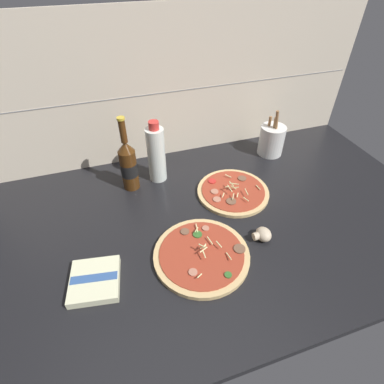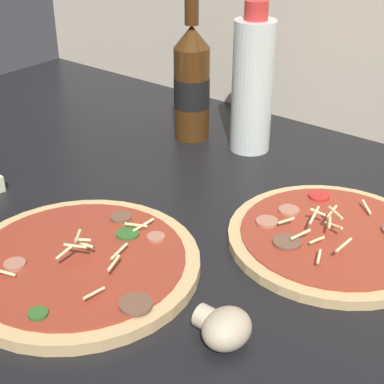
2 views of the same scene
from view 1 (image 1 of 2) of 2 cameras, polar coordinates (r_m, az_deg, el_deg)
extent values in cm
cube|color=black|center=(102.67, 4.10, -5.98)|extent=(160.00, 90.00, 2.50)
cube|color=beige|center=(122.55, -3.44, 18.69)|extent=(160.00, 1.00, 60.00)
cube|color=gray|center=(122.06, -3.36, 18.60)|extent=(156.80, 0.16, 0.30)
cylinder|color=tan|center=(91.31, 1.82, -11.94)|extent=(28.75, 28.75, 1.47)
cylinder|color=#9E3823|center=(90.60, 1.83, -11.60)|extent=(25.30, 25.30, 0.30)
cylinder|color=#336628|center=(86.37, 6.89, -15.40)|extent=(2.09, 2.09, 0.40)
cylinder|color=#B7755B|center=(86.27, 0.19, -15.04)|extent=(2.54, 2.54, 0.40)
cylinder|color=#B7755B|center=(96.62, 2.61, -6.92)|extent=(2.26, 2.26, 0.40)
cylinder|color=brown|center=(92.27, 9.03, -10.63)|extent=(3.56, 3.56, 0.40)
cylinder|color=#336628|center=(94.82, 1.05, -8.07)|extent=(2.89, 2.89, 0.40)
cylinder|color=brown|center=(95.61, -1.37, -7.54)|extent=(2.80, 2.80, 0.40)
cylinder|color=beige|center=(89.44, 2.12, -10.45)|extent=(2.27, 1.21, 0.80)
cylinder|color=beige|center=(88.20, 1.89, -10.18)|extent=(1.64, 1.98, 0.48)
cylinder|color=beige|center=(85.01, 1.42, -15.69)|extent=(1.99, 1.55, 0.96)
cylinder|color=beige|center=(89.53, 7.02, -12.03)|extent=(0.51, 3.10, 0.92)
cylinder|color=beige|center=(90.91, 5.15, -9.88)|extent=(1.12, 2.64, 0.66)
cylinder|color=beige|center=(96.15, 0.91, -6.87)|extent=(0.89, 3.40, 0.77)
cylinder|color=beige|center=(88.58, 2.21, -10.92)|extent=(2.78, 1.42, 0.50)
cylinder|color=beige|center=(95.25, 0.85, -7.20)|extent=(2.00, 2.60, 1.27)
cylinder|color=beige|center=(88.57, 2.40, -10.21)|extent=(1.52, 1.60, 0.65)
cylinder|color=beige|center=(87.91, 2.32, -11.75)|extent=(0.38, 2.53, 0.84)
cylinder|color=beige|center=(92.46, 3.43, -9.22)|extent=(0.87, 3.21, 0.59)
cylinder|color=tan|center=(112.57, 7.80, 0.05)|extent=(26.58, 26.58, 1.26)
cylinder|color=#9E3823|center=(112.06, 7.83, 0.35)|extent=(23.39, 23.39, 0.30)
cylinder|color=brown|center=(117.56, 9.53, 2.57)|extent=(3.27, 3.27, 0.40)
cylinder|color=red|center=(114.88, 3.84, 2.08)|extent=(2.91, 2.91, 0.40)
cylinder|color=#B7755B|center=(107.00, 4.77, -1.42)|extent=(2.90, 2.90, 0.40)
cylinder|color=#B7755B|center=(110.19, 4.33, 0.08)|extent=(2.82, 2.82, 0.40)
cylinder|color=brown|center=(106.80, 7.48, -1.77)|extent=(3.56, 3.56, 0.40)
cylinder|color=beige|center=(114.01, 12.50, 0.85)|extent=(0.53, 2.83, 0.53)
cylinder|color=beige|center=(108.56, 8.67, -0.59)|extent=(1.44, 1.88, 0.83)
cylinder|color=beige|center=(108.70, 7.21, 0.68)|extent=(0.87, 3.24, 1.21)
cylinder|color=beige|center=(110.32, 7.90, 0.85)|extent=(1.43, 2.68, 0.45)
cylinder|color=beige|center=(109.43, 10.33, 0.06)|extent=(0.70, 3.26, 0.58)
cylinder|color=beige|center=(110.03, 8.02, 1.56)|extent=(2.93, 2.36, 0.66)
cylinder|color=beige|center=(107.34, 7.83, -0.87)|extent=(1.75, 2.47, 1.11)
cylinder|color=beige|center=(107.28, 10.24, -1.36)|extent=(1.26, 2.56, 0.36)
cylinder|color=beige|center=(110.91, 8.04, 0.81)|extent=(3.13, 1.88, 1.32)
cylinder|color=beige|center=(110.34, 7.55, 1.53)|extent=(0.69, 3.00, 0.41)
cylinder|color=beige|center=(117.01, 6.93, 3.02)|extent=(2.20, 1.96, 0.99)
cylinder|color=beige|center=(107.54, 5.95, -0.63)|extent=(1.65, 1.94, 0.80)
cylinder|color=beige|center=(110.03, 6.69, 1.00)|extent=(2.05, 1.08, 0.96)
cylinder|color=#47280F|center=(112.40, -11.86, 4.19)|extent=(6.14, 6.14, 15.94)
cone|color=#47280F|center=(106.98, -12.57, 8.42)|extent=(6.14, 6.14, 3.75)
cylinder|color=#47280F|center=(103.97, -13.05, 11.23)|extent=(2.33, 2.33, 8.34)
cylinder|color=gold|center=(101.88, -13.44, 13.46)|extent=(2.68, 2.68, 0.80)
cylinder|color=black|center=(112.21, -11.88, 4.32)|extent=(6.20, 6.20, 5.10)
cylinder|color=silver|center=(113.59, -6.80, 7.01)|extent=(6.74, 6.74, 21.61)
cylinder|color=red|center=(107.33, -7.32, 12.47)|extent=(3.71, 3.71, 2.95)
cylinder|color=beige|center=(96.57, 12.30, -8.19)|extent=(2.51, 2.51, 2.51)
ellipsoid|color=#C6B293|center=(97.49, 13.46, -7.84)|extent=(4.74, 5.58, 3.90)
cylinder|color=silver|center=(134.82, 14.90, 9.50)|extent=(10.60, 10.60, 12.74)
cylinder|color=olive|center=(130.71, 15.70, 11.62)|extent=(2.94, 1.25, 15.61)
cylinder|color=olive|center=(133.11, 14.31, 11.45)|extent=(2.20, 2.14, 11.65)
cylinder|color=olive|center=(132.48, 15.28, 11.28)|extent=(2.55, 2.85, 12.30)
cube|color=beige|center=(89.79, -18.01, -15.75)|extent=(15.29, 15.81, 2.40)
cube|color=#335693|center=(88.77, -18.18, -15.29)|extent=(12.79, 4.50, 0.16)
camera|label=2|loc=(0.74, 50.78, -0.65)|focal=55.00mm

